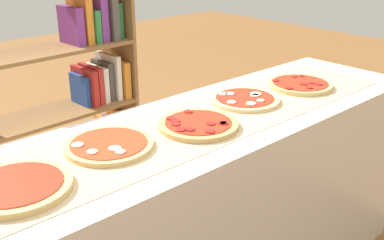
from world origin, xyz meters
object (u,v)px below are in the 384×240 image
pizza_plain_0 (17,187)px  pizza_mozzarella_3 (245,99)px  pizza_mozzarella_1 (109,145)px  bookshelf (78,103)px  pizza_pepperoni_4 (301,85)px  pizza_pepperoni_2 (198,125)px

pizza_plain_0 → pizza_mozzarella_3: same height
pizza_plain_0 → pizza_mozzarella_1: (0.34, 0.06, -0.00)m
pizza_mozzarella_1 → pizza_mozzarella_3: bearing=0.2°
pizza_mozzarella_1 → bookshelf: bearing=67.5°
pizza_pepperoni_4 → pizza_mozzarella_1: bearing=177.7°
pizza_plain_0 → pizza_mozzarella_1: size_ratio=1.03×
bookshelf → pizza_plain_0: bearing=-126.0°
pizza_mozzarella_1 → pizza_pepperoni_2: 0.35m
pizza_plain_0 → bookshelf: bearing=54.0°
pizza_pepperoni_2 → pizza_mozzarella_3: size_ratio=1.00×
pizza_plain_0 → pizza_mozzarella_3: bearing=3.6°
pizza_plain_0 → bookshelf: size_ratio=0.22×
pizza_pepperoni_2 → pizza_mozzarella_3: (0.34, 0.07, -0.00)m
pizza_pepperoni_4 → bookshelf: bearing=122.5°
pizza_plain_0 → bookshelf: bookshelf is taller
pizza_pepperoni_4 → bookshelf: 1.18m
pizza_pepperoni_2 → pizza_plain_0: bearing=179.2°
pizza_pepperoni_2 → pizza_pepperoni_4: (0.68, 0.03, 0.00)m
pizza_pepperoni_2 → bookshelf: bearing=87.1°
pizza_mozzarella_3 → pizza_pepperoni_4: pizza_pepperoni_4 is taller
pizza_mozzarella_1 → pizza_pepperoni_4: 1.02m
pizza_plain_0 → pizza_pepperoni_4: pizza_pepperoni_4 is taller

